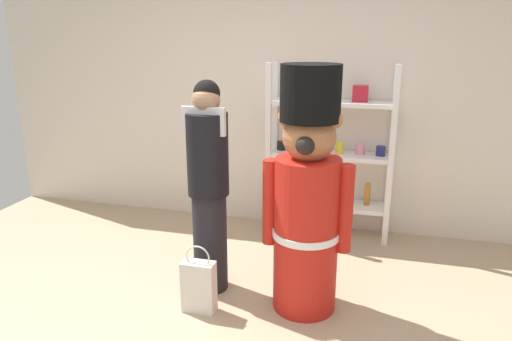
# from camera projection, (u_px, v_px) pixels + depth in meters

# --- Properties ---
(back_wall) EXTENTS (6.40, 0.12, 2.60)m
(back_wall) POSITION_uv_depth(u_px,v_px,m) (289.00, 99.00, 4.67)
(back_wall) COLOR silver
(back_wall) RESTS_ON ground_plane
(merchandise_shelf) EXTENTS (1.19, 0.35, 1.67)m
(merchandise_shelf) POSITION_uv_depth(u_px,v_px,m) (329.00, 151.00, 4.49)
(merchandise_shelf) COLOR white
(merchandise_shelf) RESTS_ON ground_plane
(teddy_bear_guard) EXTENTS (0.63, 0.47, 1.74)m
(teddy_bear_guard) POSITION_uv_depth(u_px,v_px,m) (307.00, 199.00, 3.21)
(teddy_bear_guard) COLOR red
(teddy_bear_guard) RESTS_ON ground_plane
(person_shopper) EXTENTS (0.32, 0.31, 1.62)m
(person_shopper) POSITION_uv_depth(u_px,v_px,m) (209.00, 185.00, 3.46)
(person_shopper) COLOR black
(person_shopper) RESTS_ON ground_plane
(shopping_bag) EXTENTS (0.24, 0.12, 0.51)m
(shopping_bag) POSITION_uv_depth(u_px,v_px,m) (199.00, 286.00, 3.33)
(shopping_bag) COLOR silver
(shopping_bag) RESTS_ON ground_plane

